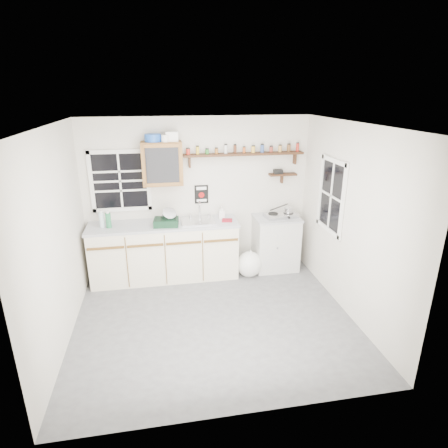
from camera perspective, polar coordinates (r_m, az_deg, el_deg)
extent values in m
cube|color=#4E4E50|center=(5.14, -1.53, -14.22)|extent=(3.60, 3.20, 0.02)
cube|color=silver|center=(4.28, -1.85, 15.01)|extent=(3.60, 3.20, 0.02)
cube|color=beige|center=(4.67, -24.20, -2.26)|extent=(0.02, 3.20, 2.50)
cube|color=beige|center=(5.13, 18.73, 0.34)|extent=(0.02, 3.20, 2.50)
cube|color=beige|center=(6.08, -3.94, 4.30)|extent=(3.60, 0.02, 2.50)
cube|color=beige|center=(3.13, 2.81, -11.24)|extent=(3.60, 0.02, 2.50)
cube|color=beige|center=(6.03, -8.98, -4.22)|extent=(2.27, 0.60, 0.88)
cube|color=#9EA0A6|center=(5.86, -9.21, -0.10)|extent=(2.31, 0.62, 0.04)
cube|color=brown|center=(5.70, -17.61, -3.55)|extent=(0.53, 0.02, 0.03)
cube|color=brown|center=(5.65, -11.90, -3.24)|extent=(0.53, 0.02, 0.03)
cube|color=brown|center=(5.65, -6.14, -2.90)|extent=(0.53, 0.02, 0.03)
cube|color=brown|center=(5.71, -0.46, -2.53)|extent=(0.53, 0.02, 0.03)
cube|color=#B7B6B0|center=(6.34, 7.84, -2.96)|extent=(0.70, 0.55, 0.88)
cube|color=#9EA0A6|center=(6.18, 8.04, 0.94)|extent=(0.73, 0.57, 0.03)
cube|color=#B9B9BE|center=(5.88, -4.01, 0.43)|extent=(0.52, 0.44, 0.03)
cylinder|color=#B9B9BE|center=(5.99, -3.74, 2.18)|extent=(0.02, 0.02, 0.28)
cylinder|color=#B9B9BE|center=(5.90, -3.70, 3.21)|extent=(0.02, 0.14, 0.02)
cube|color=brown|center=(5.77, -9.40, 9.10)|extent=(0.60, 0.30, 0.65)
cube|color=black|center=(5.61, -9.36, 8.80)|extent=(0.48, 0.02, 0.52)
cylinder|color=#1A4BAE|center=(5.71, -10.79, 12.77)|extent=(0.24, 0.24, 0.11)
cube|color=white|center=(5.72, -7.96, 13.08)|extent=(0.18, 0.15, 0.14)
cylinder|color=white|center=(5.66, -8.95, 12.77)|extent=(0.12, 0.12, 0.10)
cube|color=black|center=(5.97, 3.07, 10.60)|extent=(1.91, 0.18, 0.04)
cube|color=black|center=(5.89, -5.28, 9.44)|extent=(0.03, 0.10, 0.18)
cube|color=black|center=(6.27, 10.72, 9.80)|extent=(0.03, 0.10, 0.18)
cylinder|color=red|center=(5.82, -5.49, 10.91)|extent=(0.06, 0.06, 0.09)
cylinder|color=black|center=(5.81, -5.51, 11.41)|extent=(0.05, 0.05, 0.02)
cylinder|color=gold|center=(5.83, -4.04, 11.11)|extent=(0.05, 0.05, 0.11)
cylinder|color=black|center=(5.82, -4.06, 11.74)|extent=(0.04, 0.04, 0.02)
cylinder|color=#267226|center=(5.85, -2.59, 10.96)|extent=(0.05, 0.05, 0.07)
cylinder|color=black|center=(5.85, -2.60, 11.38)|extent=(0.05, 0.05, 0.02)
cylinder|color=#99591E|center=(5.87, -1.16, 11.04)|extent=(0.05, 0.05, 0.08)
cylinder|color=black|center=(5.87, -1.16, 11.50)|extent=(0.04, 0.04, 0.02)
cylinder|color=silver|center=(5.89, 0.27, 11.32)|extent=(0.05, 0.05, 0.13)
cylinder|color=black|center=(5.88, 0.27, 12.01)|extent=(0.05, 0.05, 0.02)
cylinder|color=#4C2614|center=(5.92, 1.68, 11.33)|extent=(0.05, 0.05, 0.12)
cylinder|color=black|center=(5.91, 1.69, 12.00)|extent=(0.04, 0.04, 0.02)
cylinder|color=#B24C19|center=(5.96, 3.08, 11.18)|extent=(0.05, 0.05, 0.09)
cylinder|color=black|center=(5.95, 3.09, 11.67)|extent=(0.04, 0.04, 0.02)
cylinder|color=gold|center=(5.99, 4.47, 11.26)|extent=(0.06, 0.06, 0.10)
cylinder|color=black|center=(5.98, 4.48, 11.80)|extent=(0.05, 0.05, 0.02)
cylinder|color=#334C8C|center=(6.03, 5.84, 11.35)|extent=(0.06, 0.06, 0.12)
cylinder|color=black|center=(6.02, 5.86, 11.97)|extent=(0.05, 0.05, 0.02)
cylinder|color=maroon|center=(6.07, 7.19, 11.20)|extent=(0.05, 0.05, 0.08)
cylinder|color=black|center=(6.06, 7.21, 11.67)|extent=(0.05, 0.05, 0.02)
cylinder|color=#BF8C3F|center=(6.11, 8.52, 11.27)|extent=(0.05, 0.05, 0.10)
cylinder|color=black|center=(6.11, 8.55, 11.80)|extent=(0.05, 0.05, 0.02)
cylinder|color=brown|center=(6.16, 9.84, 11.33)|extent=(0.06, 0.06, 0.11)
cylinder|color=black|center=(6.15, 9.87, 11.92)|extent=(0.05, 0.05, 0.02)
cylinder|color=red|center=(6.21, 11.13, 11.38)|extent=(0.05, 0.05, 0.13)
cylinder|color=black|center=(6.20, 11.18, 12.03)|extent=(0.04, 0.04, 0.02)
cube|color=black|center=(6.22, 8.93, 7.48)|extent=(0.45, 0.15, 0.03)
cube|color=black|center=(6.27, 8.78, 6.85)|extent=(0.03, 0.08, 0.14)
cube|color=black|center=(6.18, 8.25, 7.92)|extent=(0.14, 0.10, 0.07)
cube|color=black|center=(6.06, -3.45, 4.54)|extent=(0.22, 0.01, 0.30)
cube|color=white|center=(6.03, -3.46, 5.44)|extent=(0.16, 0.00, 0.05)
cylinder|color=#A50C0C|center=(6.06, -3.44, 4.43)|extent=(0.09, 0.01, 0.09)
cube|color=white|center=(6.08, -3.43, 3.62)|extent=(0.16, 0.00, 0.04)
cube|color=black|center=(5.98, -15.55, 6.33)|extent=(0.85, 0.02, 0.90)
cube|color=silver|center=(5.98, -15.55, 6.33)|extent=(0.93, 0.03, 0.98)
cube|color=black|center=(5.53, 16.07, 4.14)|extent=(0.02, 0.70, 1.00)
cube|color=silver|center=(5.53, 16.07, 4.14)|extent=(0.03, 0.78, 1.08)
cylinder|color=silver|center=(5.89, -18.12, 0.62)|extent=(0.08, 0.08, 0.23)
cylinder|color=white|center=(5.85, -18.26, 1.82)|extent=(0.04, 0.04, 0.03)
cylinder|color=#267244|center=(5.84, -17.21, 0.53)|extent=(0.08, 0.08, 0.23)
cylinder|color=white|center=(5.80, -17.34, 1.73)|extent=(0.04, 0.04, 0.03)
cube|color=black|center=(5.74, -8.80, 0.30)|extent=(0.39, 0.31, 0.11)
cylinder|color=#B9B9BE|center=(5.71, -8.39, 1.37)|extent=(0.25, 0.27, 0.22)
imported|color=white|center=(5.99, -0.36, 1.80)|extent=(0.10, 0.10, 0.20)
cube|color=maroon|center=(5.89, 0.48, 0.57)|extent=(0.19, 0.17, 0.02)
cube|color=#B9B9BE|center=(6.16, 8.64, 1.33)|extent=(0.55, 0.34, 0.07)
cylinder|color=black|center=(6.11, 7.49, 1.60)|extent=(0.16, 0.16, 0.01)
cylinder|color=black|center=(6.19, 9.80, 1.73)|extent=(0.16, 0.16, 0.01)
cylinder|color=#B9B9BE|center=(6.18, 9.82, 2.09)|extent=(0.15, 0.15, 0.09)
cylinder|color=black|center=(6.19, 8.34, 2.55)|extent=(0.27, 0.13, 0.15)
ellipsoid|color=white|center=(6.12, 3.88, -6.13)|extent=(0.42, 0.38, 0.44)
cone|color=white|center=(6.04, 4.11, -4.43)|extent=(0.12, 0.12, 0.12)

